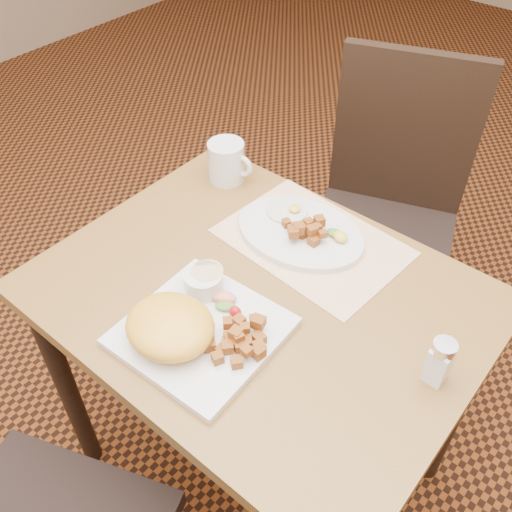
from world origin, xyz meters
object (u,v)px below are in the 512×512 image
(table, at_px, (260,325))
(plate_oval, at_px, (300,233))
(chair_far, at_px, (389,202))
(plate_square, at_px, (202,332))
(coffee_mug, at_px, (227,162))
(salt_shaker, at_px, (440,361))

(table, height_order, plate_oval, plate_oval)
(chair_far, xyz_separation_m, plate_oval, (0.02, -0.50, 0.22))
(plate_oval, bearing_deg, plate_square, -85.98)
(plate_oval, bearing_deg, coffee_mug, 167.54)
(chair_far, distance_m, plate_square, 0.88)
(plate_oval, xyz_separation_m, coffee_mug, (-0.28, 0.06, 0.04))
(coffee_mug, bearing_deg, salt_shaker, -17.47)
(chair_far, distance_m, coffee_mug, 0.57)
(table, xyz_separation_m, salt_shaker, (0.38, 0.04, 0.16))
(chair_far, bearing_deg, coffee_mug, 39.27)
(plate_oval, distance_m, coffee_mug, 0.29)
(plate_oval, bearing_deg, table, -78.42)
(plate_square, bearing_deg, table, 84.69)
(chair_far, height_order, plate_oval, chair_far)
(coffee_mug, bearing_deg, plate_oval, -12.46)
(plate_square, relative_size, plate_oval, 0.92)
(table, xyz_separation_m, plate_oval, (-0.04, 0.19, 0.12))
(chair_far, height_order, coffee_mug, chair_far)
(plate_square, relative_size, coffee_mug, 2.29)
(plate_oval, height_order, salt_shaker, salt_shaker)
(plate_oval, bearing_deg, chair_far, 91.98)
(table, distance_m, chair_far, 0.70)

